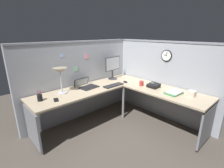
% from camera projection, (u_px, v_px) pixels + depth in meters
% --- Properties ---
extents(ground_plane, '(6.80, 6.80, 0.00)m').
position_uv_depth(ground_plane, '(123.00, 123.00, 3.25)').
color(ground_plane, '#4C443D').
extents(cubicle_wall_back, '(2.57, 0.12, 1.58)m').
position_uv_depth(cubicle_wall_back, '(81.00, 80.00, 3.38)').
color(cubicle_wall_back, '#999EA8').
rests_on(cubicle_wall_back, ground).
extents(cubicle_wall_right, '(0.12, 2.37, 1.58)m').
position_uv_depth(cubicle_wall_right, '(162.00, 80.00, 3.39)').
color(cubicle_wall_right, '#999EA8').
rests_on(cubicle_wall_right, ground).
extents(desk, '(2.35, 2.15, 0.73)m').
position_uv_depth(desk, '(120.00, 96.00, 2.93)').
color(desk, tan).
rests_on(desk, ground).
extents(monitor, '(0.46, 0.20, 0.50)m').
position_uv_depth(monitor, '(113.00, 66.00, 3.58)').
color(monitor, '#38383D').
rests_on(monitor, desk).
extents(laptop, '(0.38, 0.41, 0.22)m').
position_uv_depth(laptop, '(86.00, 85.00, 3.15)').
color(laptop, '#232326').
rests_on(laptop, desk).
extents(keyboard, '(0.43, 0.14, 0.02)m').
position_uv_depth(keyboard, '(113.00, 85.00, 3.19)').
color(keyboard, '#232326').
rests_on(keyboard, desk).
extents(computer_mouse, '(0.06, 0.10, 0.03)m').
position_uv_depth(computer_mouse, '(125.00, 82.00, 3.40)').
color(computer_mouse, black).
rests_on(computer_mouse, desk).
extents(desk_lamp_dome, '(0.24, 0.24, 0.44)m').
position_uv_depth(desk_lamp_dome, '(60.00, 73.00, 2.70)').
color(desk_lamp_dome, '#B7BABF').
rests_on(desk_lamp_dome, desk).
extents(pen_cup, '(0.08, 0.08, 0.18)m').
position_uv_depth(pen_cup, '(40.00, 98.00, 2.48)').
color(pen_cup, black).
rests_on(pen_cup, desk).
extents(cell_phone, '(0.11, 0.16, 0.01)m').
position_uv_depth(cell_phone, '(56.00, 100.00, 2.52)').
color(cell_phone, black).
rests_on(cell_phone, desk).
extents(office_phone, '(0.20, 0.21, 0.11)m').
position_uv_depth(office_phone, '(154.00, 86.00, 3.09)').
color(office_phone, black).
rests_on(office_phone, desk).
extents(book_stack, '(0.31, 0.24, 0.04)m').
position_uv_depth(book_stack, '(174.00, 93.00, 2.78)').
color(book_stack, '#3F7F4C').
rests_on(book_stack, desk).
extents(coffee_mug, '(0.08, 0.08, 0.10)m').
position_uv_depth(coffee_mug, '(141.00, 83.00, 3.19)').
color(coffee_mug, '#B2332D').
rests_on(coffee_mug, desk).
extents(tissue_box, '(0.12, 0.12, 0.09)m').
position_uv_depth(tissue_box, '(192.00, 94.00, 2.66)').
color(tissue_box, beige).
rests_on(tissue_box, desk).
extents(wall_clock, '(0.04, 0.22, 0.22)m').
position_uv_depth(wall_clock, '(167.00, 56.00, 3.14)').
color(wall_clock, black).
extents(pinned_note_leftmost, '(0.09, 0.00, 0.08)m').
position_uv_depth(pinned_note_leftmost, '(76.00, 69.00, 3.17)').
color(pinned_note_leftmost, '#8CCC99').
extents(pinned_note_middle, '(0.10, 0.00, 0.09)m').
position_uv_depth(pinned_note_middle, '(87.00, 56.00, 3.27)').
color(pinned_note_middle, pink).
extents(pinned_note_rightmost, '(0.06, 0.00, 0.06)m').
position_uv_depth(pinned_note_rightmost, '(62.00, 55.00, 2.91)').
color(pinned_note_rightmost, '#99B7E5').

